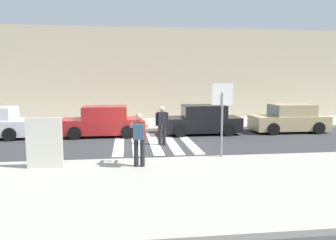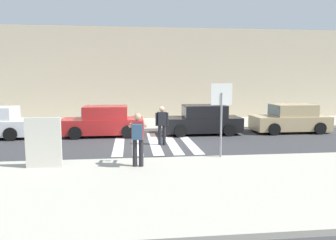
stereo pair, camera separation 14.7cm
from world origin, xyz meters
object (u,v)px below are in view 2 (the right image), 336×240
object	(u,v)px
photographer_with_backpack	(138,135)
pedestrian_crossing	(162,123)
parked_car_black	(202,120)
parked_car_red	(104,122)
advertising_board	(44,143)
stop_sign	(221,104)
parked_car_tan	(291,119)

from	to	relation	value
photographer_with_backpack	pedestrian_crossing	bearing A→B (deg)	73.80
photographer_with_backpack	parked_car_black	world-z (taller)	photographer_with_backpack
pedestrian_crossing	parked_car_red	size ratio (longest dim) A/B	0.42
parked_car_black	advertising_board	distance (m)	9.17
parked_car_black	advertising_board	size ratio (longest dim) A/B	2.56
stop_sign	parked_car_red	size ratio (longest dim) A/B	0.64
advertising_board	pedestrian_crossing	bearing A→B (deg)	42.45
pedestrian_crossing	advertising_board	world-z (taller)	advertising_board
photographer_with_backpack	parked_car_tan	distance (m)	10.83
parked_car_tan	advertising_board	distance (m)	13.17
photographer_with_backpack	advertising_board	world-z (taller)	photographer_with_backpack
stop_sign	parked_car_tan	distance (m)	8.07
photographer_with_backpack	parked_car_tan	xyz separation A→B (m)	(8.53, 6.65, -0.44)
photographer_with_backpack	parked_car_black	size ratio (longest dim) A/B	0.42
stop_sign	parked_car_black	xyz separation A→B (m)	(0.60, 5.70, -1.34)
pedestrian_crossing	parked_car_tan	world-z (taller)	pedestrian_crossing
parked_car_tan	advertising_board	size ratio (longest dim) A/B	2.56
photographer_with_backpack	parked_car_tan	size ratio (longest dim) A/B	0.42
parked_car_red	advertising_board	xyz separation A→B (m)	(-1.37, -6.42, 0.21)
photographer_with_backpack	parked_car_black	xyz separation A→B (m)	(3.58, 6.65, -0.44)
advertising_board	parked_car_red	bearing A→B (deg)	77.96
stop_sign	photographer_with_backpack	world-z (taller)	stop_sign
stop_sign	advertising_board	world-z (taller)	stop_sign
stop_sign	parked_car_red	xyz separation A→B (m)	(-4.57, 5.70, -1.34)
parked_car_tan	parked_car_black	bearing A→B (deg)	-180.00
pedestrian_crossing	parked_car_tan	distance (m)	7.84
pedestrian_crossing	photographer_with_backpack	bearing A→B (deg)	-106.20
parked_car_black	advertising_board	world-z (taller)	advertising_board
parked_car_tan	advertising_board	bearing A→B (deg)	-150.79
stop_sign	parked_car_tan	bearing A→B (deg)	45.78
parked_car_tan	advertising_board	xyz separation A→B (m)	(-11.49, -6.42, 0.21)
photographer_with_backpack	advertising_board	xyz separation A→B (m)	(-2.96, 0.23, -0.23)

